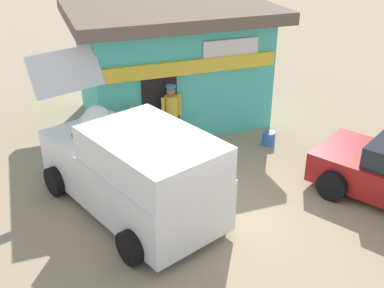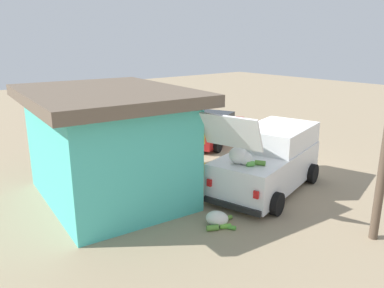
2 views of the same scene
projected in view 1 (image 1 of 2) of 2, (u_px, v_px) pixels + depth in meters
ground_plane at (212, 225)px, 9.32m from camera, size 60.00×60.00×0.00m
storefront_bar at (170, 61)px, 13.41m from camera, size 5.91×4.77×3.25m
delivery_van at (134, 169)px, 9.37m from camera, size 3.04×4.99×2.81m
vendor_standing at (171, 113)px, 11.85m from camera, size 0.56×0.39×1.71m
customer_bending at (128, 130)px, 11.40m from camera, size 0.73×0.73×1.28m
unloaded_banana_pile at (65, 150)px, 11.79m from camera, size 0.88×0.98×0.38m
paint_bucket at (269, 138)px, 12.37m from camera, size 0.34×0.34×0.36m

